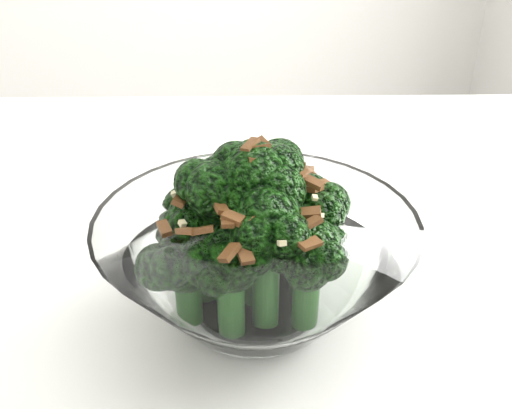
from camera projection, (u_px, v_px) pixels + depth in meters
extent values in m
cube|color=white|center=(120.00, 250.00, 0.56)|extent=(1.36, 1.07, 0.04)
cylinder|color=white|center=(474.00, 313.00, 1.05)|extent=(0.04, 0.04, 0.71)
cylinder|color=white|center=(256.00, 309.00, 0.44)|extent=(0.09, 0.09, 0.01)
cylinder|color=#1C4F15|center=(256.00, 252.00, 0.42)|extent=(0.02, 0.02, 0.09)
sphere|color=#14430C|center=(256.00, 181.00, 0.39)|extent=(0.05, 0.05, 0.05)
cylinder|color=#1C4F15|center=(269.00, 238.00, 0.44)|extent=(0.02, 0.02, 0.08)
sphere|color=#14430C|center=(269.00, 176.00, 0.41)|extent=(0.05, 0.05, 0.05)
cylinder|color=#1C4F15|center=(225.00, 254.00, 0.42)|extent=(0.02, 0.02, 0.08)
sphere|color=#14430C|center=(223.00, 192.00, 0.40)|extent=(0.05, 0.05, 0.05)
cylinder|color=#1C4F15|center=(266.00, 281.00, 0.40)|extent=(0.02, 0.02, 0.08)
sphere|color=#14430C|center=(266.00, 219.00, 0.37)|extent=(0.05, 0.05, 0.05)
cylinder|color=#1C4F15|center=(303.00, 261.00, 0.43)|extent=(0.02, 0.02, 0.06)
sphere|color=#14430C|center=(305.00, 213.00, 0.41)|extent=(0.05, 0.05, 0.05)
cylinder|color=#1C4F15|center=(203.00, 265.00, 0.43)|extent=(0.02, 0.02, 0.06)
sphere|color=#14430C|center=(201.00, 219.00, 0.41)|extent=(0.05, 0.05, 0.05)
cylinder|color=#1C4F15|center=(306.00, 296.00, 0.40)|extent=(0.02, 0.02, 0.05)
sphere|color=#14430C|center=(308.00, 250.00, 0.38)|extent=(0.05, 0.05, 0.05)
cylinder|color=#1C4F15|center=(231.00, 305.00, 0.39)|extent=(0.02, 0.02, 0.05)
sphere|color=#14430C|center=(230.00, 260.00, 0.37)|extent=(0.04, 0.04, 0.04)
cylinder|color=#1C4F15|center=(302.00, 245.00, 0.46)|extent=(0.02, 0.02, 0.04)
sphere|color=#14430C|center=(304.00, 211.00, 0.45)|extent=(0.04, 0.04, 0.04)
cylinder|color=#1C4F15|center=(189.00, 298.00, 0.41)|extent=(0.02, 0.02, 0.04)
sphere|color=#14430C|center=(186.00, 262.00, 0.39)|extent=(0.04, 0.04, 0.04)
cylinder|color=#1C4F15|center=(247.00, 242.00, 0.47)|extent=(0.02, 0.02, 0.05)
sphere|color=#14430C|center=(247.00, 206.00, 0.45)|extent=(0.04, 0.04, 0.04)
cylinder|color=#1C4F15|center=(208.00, 262.00, 0.44)|extent=(0.02, 0.02, 0.05)
sphere|color=#14430C|center=(206.00, 217.00, 0.42)|extent=(0.05, 0.05, 0.05)
cube|color=brown|center=(224.00, 162.00, 0.38)|extent=(0.01, 0.02, 0.01)
cube|color=brown|center=(252.00, 161.00, 0.43)|extent=(0.01, 0.01, 0.01)
cube|color=brown|center=(273.00, 152.00, 0.39)|extent=(0.02, 0.02, 0.01)
cube|color=brown|center=(285.00, 162.00, 0.39)|extent=(0.01, 0.02, 0.01)
cube|color=brown|center=(234.00, 158.00, 0.40)|extent=(0.02, 0.01, 0.01)
cube|color=brown|center=(270.00, 166.00, 0.44)|extent=(0.01, 0.01, 0.01)
cube|color=brown|center=(297.00, 171.00, 0.38)|extent=(0.02, 0.02, 0.00)
cube|color=brown|center=(314.00, 188.00, 0.39)|extent=(0.02, 0.02, 0.01)
cube|color=brown|center=(251.00, 159.00, 0.37)|extent=(0.01, 0.01, 0.01)
cube|color=brown|center=(283.00, 159.00, 0.40)|extent=(0.02, 0.01, 0.01)
cube|color=brown|center=(220.00, 207.00, 0.36)|extent=(0.01, 0.02, 0.01)
cube|color=brown|center=(308.00, 213.00, 0.37)|extent=(0.02, 0.01, 0.01)
cube|color=brown|center=(310.00, 243.00, 0.35)|extent=(0.02, 0.01, 0.01)
cube|color=brown|center=(180.00, 201.00, 0.38)|extent=(0.01, 0.02, 0.01)
cube|color=brown|center=(248.00, 151.00, 0.38)|extent=(0.01, 0.02, 0.01)
cube|color=brown|center=(285.00, 164.00, 0.41)|extent=(0.02, 0.01, 0.01)
cube|color=brown|center=(313.00, 183.00, 0.38)|extent=(0.01, 0.01, 0.01)
cube|color=brown|center=(211.00, 166.00, 0.40)|extent=(0.02, 0.02, 0.01)
cube|color=brown|center=(247.00, 217.00, 0.36)|extent=(0.01, 0.02, 0.01)
cube|color=brown|center=(271.00, 194.00, 0.36)|extent=(0.01, 0.01, 0.01)
cube|color=brown|center=(203.00, 230.00, 0.36)|extent=(0.02, 0.01, 0.01)
cube|color=brown|center=(233.00, 218.00, 0.35)|extent=(0.02, 0.02, 0.01)
cube|color=brown|center=(222.00, 177.00, 0.38)|extent=(0.02, 0.02, 0.01)
cube|color=brown|center=(248.00, 159.00, 0.41)|extent=(0.01, 0.01, 0.01)
cube|color=brown|center=(191.00, 180.00, 0.43)|extent=(0.02, 0.02, 0.01)
cube|color=brown|center=(243.00, 158.00, 0.41)|extent=(0.01, 0.02, 0.01)
cube|color=brown|center=(188.00, 231.00, 0.36)|extent=(0.02, 0.02, 0.01)
cube|color=brown|center=(234.00, 160.00, 0.40)|extent=(0.02, 0.01, 0.01)
cube|color=brown|center=(245.00, 254.00, 0.35)|extent=(0.01, 0.02, 0.01)
cube|color=brown|center=(258.00, 148.00, 0.38)|extent=(0.02, 0.01, 0.01)
cube|color=brown|center=(229.00, 253.00, 0.34)|extent=(0.02, 0.02, 0.01)
cube|color=brown|center=(238.00, 164.00, 0.42)|extent=(0.01, 0.01, 0.01)
cube|color=brown|center=(296.00, 175.00, 0.38)|extent=(0.01, 0.02, 0.01)
cube|color=brown|center=(287.00, 165.00, 0.42)|extent=(0.01, 0.01, 0.01)
cube|color=brown|center=(294.00, 234.00, 0.36)|extent=(0.01, 0.01, 0.01)
cube|color=brown|center=(307.00, 172.00, 0.44)|extent=(0.01, 0.01, 0.01)
cube|color=brown|center=(306.00, 170.00, 0.41)|extent=(0.02, 0.02, 0.01)
cube|color=brown|center=(203.00, 182.00, 0.40)|extent=(0.01, 0.02, 0.01)
cube|color=brown|center=(265.00, 152.00, 0.39)|extent=(0.02, 0.02, 0.01)
cube|color=brown|center=(164.00, 228.00, 0.38)|extent=(0.01, 0.01, 0.01)
cube|color=brown|center=(263.00, 144.00, 0.38)|extent=(0.01, 0.01, 0.01)
cube|color=brown|center=(296.00, 168.00, 0.38)|extent=(0.02, 0.01, 0.01)
cube|color=brown|center=(228.00, 220.00, 0.35)|extent=(0.01, 0.02, 0.00)
cube|color=brown|center=(328.00, 185.00, 0.40)|extent=(0.01, 0.01, 0.01)
cube|color=brown|center=(272.00, 165.00, 0.44)|extent=(0.01, 0.02, 0.01)
cube|color=brown|center=(252.00, 153.00, 0.40)|extent=(0.01, 0.01, 0.01)
cube|color=brown|center=(283.00, 164.00, 0.40)|extent=(0.01, 0.01, 0.01)
cube|color=brown|center=(250.00, 145.00, 0.37)|extent=(0.02, 0.02, 0.01)
cube|color=brown|center=(240.00, 169.00, 0.45)|extent=(0.01, 0.02, 0.01)
cube|color=brown|center=(259.00, 155.00, 0.40)|extent=(0.01, 0.01, 0.01)
cube|color=brown|center=(248.00, 158.00, 0.41)|extent=(0.01, 0.02, 0.01)
cube|color=brown|center=(278.00, 166.00, 0.44)|extent=(0.01, 0.01, 0.01)
cube|color=brown|center=(312.00, 222.00, 0.36)|extent=(0.01, 0.01, 0.01)
cube|color=brown|center=(259.00, 149.00, 0.40)|extent=(0.02, 0.01, 0.01)
cube|color=beige|center=(320.00, 215.00, 0.37)|extent=(0.01, 0.01, 0.00)
cube|color=beige|center=(175.00, 194.00, 0.40)|extent=(0.01, 0.01, 0.00)
cube|color=beige|center=(282.00, 243.00, 0.35)|extent=(0.01, 0.01, 0.01)
cube|color=beige|center=(246.00, 171.00, 0.37)|extent=(0.01, 0.01, 0.01)
cube|color=beige|center=(254.00, 156.00, 0.37)|extent=(0.01, 0.01, 0.01)
cube|color=beige|center=(211.00, 177.00, 0.38)|extent=(0.01, 0.01, 0.01)
cube|color=beige|center=(236.00, 152.00, 0.40)|extent=(0.01, 0.00, 0.00)
cube|color=beige|center=(253.00, 163.00, 0.43)|extent=(0.01, 0.01, 0.00)
cube|color=beige|center=(281.00, 156.00, 0.41)|extent=(0.01, 0.01, 0.00)
cube|color=beige|center=(240.00, 150.00, 0.39)|extent=(0.01, 0.01, 0.00)
cube|color=beige|center=(315.00, 198.00, 0.38)|extent=(0.00, 0.00, 0.00)
cube|color=beige|center=(182.00, 223.00, 0.37)|extent=(0.01, 0.01, 0.01)
cube|color=beige|center=(231.00, 249.00, 0.35)|extent=(0.00, 0.00, 0.00)
cube|color=beige|center=(279.00, 209.00, 0.36)|extent=(0.01, 0.01, 0.01)
cube|color=beige|center=(307.00, 224.00, 0.36)|extent=(0.00, 0.00, 0.00)
cube|color=beige|center=(290.00, 162.00, 0.38)|extent=(0.00, 0.00, 0.00)
cube|color=beige|center=(294.00, 164.00, 0.41)|extent=(0.00, 0.01, 0.00)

